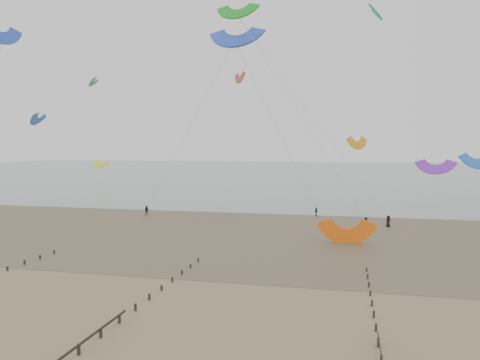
{
  "coord_description": "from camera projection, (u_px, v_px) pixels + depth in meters",
  "views": [
    {
      "loc": [
        19.84,
        -36.59,
        12.79
      ],
      "look_at": [
        5.08,
        28.0,
        8.0
      ],
      "focal_mm": 35.0,
      "sensor_mm": 36.0,
      "label": 1
    }
  ],
  "objects": [
    {
      "name": "ground",
      "position": [
        112.0,
        293.0,
        40.9
      ],
      "size": [
        500.0,
        500.0,
        0.0
      ],
      "primitive_type": "plane",
      "color": "brown",
      "rests_on": "ground"
    },
    {
      "name": "sea_and_shore",
      "position": [
        193.0,
        226.0,
        75.26
      ],
      "size": [
        500.0,
        665.0,
        0.03
      ],
      "color": "#475654",
      "rests_on": "ground"
    },
    {
      "name": "kitesurfers",
      "position": [
        335.0,
        214.0,
        82.16
      ],
      "size": [
        134.49,
        21.42,
        1.84
      ],
      "color": "black",
      "rests_on": "ground"
    },
    {
      "name": "grounded_kite",
      "position": [
        346.0,
        243.0,
        61.66
      ],
      "size": [
        6.48,
        5.09,
        3.52
      ],
      "primitive_type": null,
      "rotation": [
        1.54,
        0.0,
        0.01
      ],
      "color": "#FB620F",
      "rests_on": "ground"
    },
    {
      "name": "kites_airborne",
      "position": [
        223.0,
        114.0,
        125.91
      ],
      "size": [
        236.45,
        118.13,
        40.33
      ],
      "color": "yellow",
      "rests_on": "ground"
    }
  ]
}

